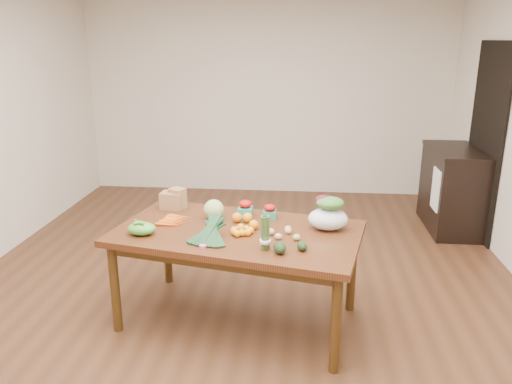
# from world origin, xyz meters

# --- Properties ---
(floor) EXTENTS (6.00, 6.00, 0.00)m
(floor) POSITION_xyz_m (0.00, 0.00, 0.00)
(floor) COLOR #52301C
(floor) RESTS_ON ground
(room_walls) EXTENTS (5.02, 6.02, 2.70)m
(room_walls) POSITION_xyz_m (0.00, 0.00, 1.35)
(room_walls) COLOR silver
(room_walls) RESTS_ON floor
(dining_table) EXTENTS (1.96, 1.35, 0.75)m
(dining_table) POSITION_xyz_m (0.04, -0.50, 0.38)
(dining_table) COLOR #4F2912
(dining_table) RESTS_ON floor
(doorway_dark) EXTENTS (0.02, 1.00, 2.10)m
(doorway_dark) POSITION_xyz_m (2.48, 1.60, 1.05)
(doorway_dark) COLOR black
(doorway_dark) RESTS_ON floor
(cabinet) EXTENTS (0.52, 1.02, 0.94)m
(cabinet) POSITION_xyz_m (2.22, 1.70, 0.47)
(cabinet) COLOR black
(cabinet) RESTS_ON floor
(dish_towel) EXTENTS (0.02, 0.28, 0.45)m
(dish_towel) POSITION_xyz_m (1.96, 1.40, 0.55)
(dish_towel) COLOR white
(dish_towel) RESTS_ON cabinet
(paper_bag) EXTENTS (0.28, 0.25, 0.17)m
(paper_bag) POSITION_xyz_m (-0.57, -0.05, 0.84)
(paper_bag) COLOR olive
(paper_bag) RESTS_ON dining_table
(cabbage) EXTENTS (0.16, 0.16, 0.16)m
(cabbage) POSITION_xyz_m (-0.17, -0.28, 0.83)
(cabbage) COLOR #A8C773
(cabbage) RESTS_ON dining_table
(strawberry_basket_a) EXTENTS (0.13, 0.13, 0.10)m
(strawberry_basket_a) POSITION_xyz_m (0.06, -0.18, 0.80)
(strawberry_basket_a) COLOR red
(strawberry_basket_a) RESTS_ON dining_table
(strawberry_basket_b) EXTENTS (0.12, 0.12, 0.09)m
(strawberry_basket_b) POSITION_xyz_m (0.26, -0.22, 0.80)
(strawberry_basket_b) COLOR red
(strawberry_basket_b) RESTS_ON dining_table
(orange_a) EXTENTS (0.08, 0.08, 0.08)m
(orange_a) POSITION_xyz_m (0.02, -0.33, 0.79)
(orange_a) COLOR #FFA00F
(orange_a) RESTS_ON dining_table
(orange_b) EXTENTS (0.08, 0.08, 0.08)m
(orange_b) POSITION_xyz_m (0.10, -0.32, 0.79)
(orange_b) COLOR #FE9F0F
(orange_b) RESTS_ON dining_table
(orange_c) EXTENTS (0.07, 0.07, 0.07)m
(orange_c) POSITION_xyz_m (0.16, -0.47, 0.79)
(orange_c) COLOR orange
(orange_c) RESTS_ON dining_table
(mandarin_cluster) EXTENTS (0.21, 0.21, 0.08)m
(mandarin_cluster) POSITION_xyz_m (0.08, -0.57, 0.79)
(mandarin_cluster) COLOR #FFAC0F
(mandarin_cluster) RESTS_ON dining_table
(carrots) EXTENTS (0.27, 0.28, 0.03)m
(carrots) POSITION_xyz_m (-0.46, -0.38, 0.76)
(carrots) COLOR #D64212
(carrots) RESTS_ON dining_table
(snap_pea_bag) EXTENTS (0.21, 0.15, 0.09)m
(snap_pea_bag) POSITION_xyz_m (-0.64, -0.65, 0.80)
(snap_pea_bag) COLOR #489632
(snap_pea_bag) RESTS_ON dining_table
(kale_bunch) EXTENTS (0.40, 0.46, 0.16)m
(kale_bunch) POSITION_xyz_m (-0.13, -0.75, 0.83)
(kale_bunch) COLOR #163118
(kale_bunch) RESTS_ON dining_table
(asparagus_bundle) EXTENTS (0.10, 0.13, 0.26)m
(asparagus_bundle) POSITION_xyz_m (0.27, -0.84, 0.88)
(asparagus_bundle) COLOR #547435
(asparagus_bundle) RESTS_ON dining_table
(potato_a) EXTENTS (0.06, 0.05, 0.05)m
(potato_a) POSITION_xyz_m (0.29, -0.57, 0.77)
(potato_a) COLOR tan
(potato_a) RESTS_ON dining_table
(potato_b) EXTENTS (0.05, 0.05, 0.05)m
(potato_b) POSITION_xyz_m (0.35, -0.65, 0.77)
(potato_b) COLOR tan
(potato_b) RESTS_ON dining_table
(potato_c) EXTENTS (0.05, 0.04, 0.04)m
(potato_c) POSITION_xyz_m (0.42, -0.54, 0.77)
(potato_c) COLOR #D1C178
(potato_c) RESTS_ON dining_table
(potato_d) EXTENTS (0.05, 0.05, 0.05)m
(potato_d) POSITION_xyz_m (0.42, -0.49, 0.77)
(potato_d) COLOR #D9B47D
(potato_d) RESTS_ON dining_table
(potato_e) EXTENTS (0.06, 0.05, 0.05)m
(potato_e) POSITION_xyz_m (0.48, -0.65, 0.77)
(potato_e) COLOR tan
(potato_e) RESTS_ON dining_table
(avocado_a) EXTENTS (0.11, 0.14, 0.08)m
(avocado_a) POSITION_xyz_m (0.37, -0.88, 0.79)
(avocado_a) COLOR black
(avocado_a) RESTS_ON dining_table
(avocado_b) EXTENTS (0.09, 0.11, 0.06)m
(avocado_b) POSITION_xyz_m (0.52, -0.83, 0.78)
(avocado_b) COLOR black
(avocado_b) RESTS_ON dining_table
(salad_bag) EXTENTS (0.34, 0.28, 0.23)m
(salad_bag) POSITION_xyz_m (0.71, -0.41, 0.86)
(salad_bag) COLOR silver
(salad_bag) RESTS_ON dining_table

